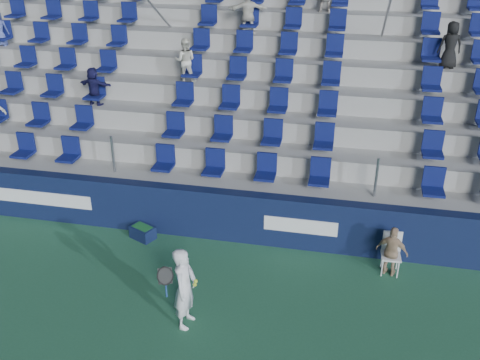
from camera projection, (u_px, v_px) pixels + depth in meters
The scene contains 7 objects.
ground at pixel (197, 333), 9.51m from camera, with size 70.00×70.00×0.00m, color #2A6243.
sponsor_wall at pixel (235, 216), 11.99m from camera, with size 24.00×0.32×1.20m.
grandstand at pixel (271, 85), 15.76m from camera, with size 24.00×8.17×6.63m.
tennis_player at pixel (185, 288), 9.38m from camera, with size 0.69×0.64×1.59m.
line_judge_chair at pixel (391, 250), 10.97m from camera, with size 0.41×0.42×0.89m.
line_judge at pixel (392, 252), 10.82m from camera, with size 0.65×0.27×1.11m, color tan.
ball_bin at pixel (143, 232), 12.22m from camera, with size 0.64×0.55×0.31m.
Camera 1 is at (2.24, -6.96, 6.70)m, focal length 40.00 mm.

